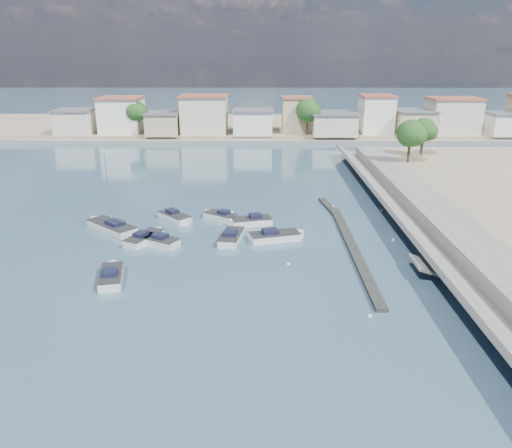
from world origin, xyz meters
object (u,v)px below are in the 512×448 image
at_px(motorboat_d, 249,222).
at_px(sailboat, 110,226).
at_px(motorboat_a, 111,276).
at_px(motorboat_b, 232,237).
at_px(motorboat_c, 155,241).
at_px(motorboat_f, 220,216).
at_px(motorboat_g, 176,218).
at_px(motorboat_e, 146,238).
at_px(motorboat_h, 277,236).

height_order(motorboat_d, sailboat, sailboat).
height_order(motorboat_a, motorboat_d, same).
height_order(motorboat_b, motorboat_c, same).
bearing_deg(motorboat_f, motorboat_b, -74.88).
relative_size(motorboat_g, sailboat, 0.52).
height_order(motorboat_e, motorboat_g, same).
relative_size(motorboat_c, sailboat, 0.59).
distance_m(motorboat_h, sailboat, 19.11).
relative_size(motorboat_c, motorboat_f, 1.18).
distance_m(motorboat_c, motorboat_g, 7.60).
distance_m(motorboat_f, motorboat_g, 5.20).
distance_m(motorboat_a, sailboat, 13.58).
xyz_separation_m(motorboat_d, motorboat_f, (-3.62, 1.94, 0.00)).
height_order(motorboat_f, sailboat, sailboat).
xyz_separation_m(motorboat_a, motorboat_c, (2.15, 8.60, 0.00)).
bearing_deg(motorboat_d, motorboat_a, -129.01).
relative_size(motorboat_a, motorboat_b, 0.98).
bearing_deg(motorboat_g, motorboat_e, -107.87).
xyz_separation_m(motorboat_g, motorboat_h, (11.89, -6.18, -0.00)).
relative_size(motorboat_a, motorboat_h, 0.90).
xyz_separation_m(motorboat_g, sailboat, (-6.98, -3.09, 0.03)).
height_order(motorboat_c, sailboat, sailboat).
bearing_deg(sailboat, motorboat_c, -36.78).
bearing_deg(motorboat_c, motorboat_h, 5.96).
distance_m(motorboat_a, motorboat_b, 14.19).
distance_m(motorboat_g, motorboat_h, 13.40).
bearing_deg(motorboat_g, motorboat_d, -8.75).
bearing_deg(motorboat_g, motorboat_b, -41.72).
xyz_separation_m(motorboat_d, sailboat, (-15.76, -1.73, 0.03)).
relative_size(motorboat_e, motorboat_g, 1.12).
bearing_deg(motorboat_c, motorboat_e, 143.23).
xyz_separation_m(motorboat_a, sailboat, (-3.79, 13.04, 0.03)).
bearing_deg(motorboat_g, motorboat_a, -101.16).
distance_m(motorboat_d, sailboat, 15.86).
distance_m(motorboat_f, sailboat, 12.69).
bearing_deg(motorboat_c, motorboat_g, 82.20).
xyz_separation_m(motorboat_a, motorboat_g, (3.18, 16.13, 0.00)).
distance_m(motorboat_a, motorboat_f, 18.68).
bearing_deg(motorboat_g, motorboat_h, -27.48).
bearing_deg(motorboat_e, sailboat, 143.21).
distance_m(motorboat_a, motorboat_g, 16.44).
relative_size(motorboat_a, motorboat_g, 1.16).
bearing_deg(motorboat_a, motorboat_d, 50.99).
bearing_deg(sailboat, motorboat_g, 23.88).
distance_m(motorboat_c, sailboat, 7.42).
bearing_deg(motorboat_d, motorboat_e, -154.00).
bearing_deg(motorboat_f, motorboat_d, -28.19).
xyz_separation_m(motorboat_b, sailboat, (-13.99, 3.17, 0.03)).
xyz_separation_m(motorboat_e, motorboat_h, (14.04, 0.51, 0.00)).
height_order(motorboat_a, motorboat_h, same).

